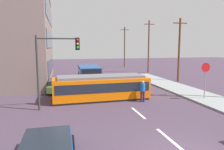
# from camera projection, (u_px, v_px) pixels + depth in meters

# --- Properties ---
(ground_plane) EXTENTS (120.00, 120.00, 0.00)m
(ground_plane) POSITION_uv_depth(u_px,v_px,m) (121.00, 98.00, 17.49)
(ground_plane) COLOR #443547
(lane_stripe_1) EXTENTS (0.16, 2.40, 0.01)m
(lane_stripe_1) POSITION_uv_depth(u_px,v_px,m) (169.00, 139.00, 9.79)
(lane_stripe_1) COLOR silver
(lane_stripe_1) RESTS_ON ground
(lane_stripe_2) EXTENTS (0.16, 2.40, 0.01)m
(lane_stripe_2) POSITION_uv_depth(u_px,v_px,m) (138.00, 113.00, 13.64)
(lane_stripe_2) COLOR silver
(lane_stripe_2) RESTS_ON ground
(lane_stripe_3) EXTENTS (0.16, 2.40, 0.01)m
(lane_stripe_3) POSITION_uv_depth(u_px,v_px,m) (105.00, 85.00, 23.43)
(lane_stripe_3) COLOR silver
(lane_stripe_3) RESTS_ON ground
(lane_stripe_4) EXTENTS (0.16, 2.40, 0.01)m
(lane_stripe_4) POSITION_uv_depth(u_px,v_px,m) (96.00, 78.00, 29.21)
(lane_stripe_4) COLOR silver
(lane_stripe_4) RESTS_ON ground
(streetcar_tram) EXTENTS (7.70, 2.70, 1.97)m
(streetcar_tram) POSITION_uv_depth(u_px,v_px,m) (101.00, 87.00, 17.13)
(streetcar_tram) COLOR orange
(streetcar_tram) RESTS_ON ground
(city_bus) EXTENTS (2.68, 5.48, 1.84)m
(city_bus) POSITION_uv_depth(u_px,v_px,m) (89.00, 72.00, 26.62)
(city_bus) COLOR #234D86
(city_bus) RESTS_ON ground
(pedestrian_crossing) EXTENTS (0.51, 0.36, 1.67)m
(pedestrian_crossing) POSITION_uv_depth(u_px,v_px,m) (143.00, 90.00, 16.31)
(pedestrian_crossing) COLOR #332356
(pedestrian_crossing) RESTS_ON ground
(parked_sedan_mid) EXTENTS (2.01, 4.39, 1.19)m
(parked_sedan_mid) POSITION_uv_depth(u_px,v_px,m) (58.00, 85.00, 20.17)
(parked_sedan_mid) COLOR #40622C
(parked_sedan_mid) RESTS_ON ground
(stop_sign) EXTENTS (0.76, 0.07, 2.88)m
(stop_sign) POSITION_uv_depth(u_px,v_px,m) (206.00, 73.00, 16.70)
(stop_sign) COLOR gray
(stop_sign) RESTS_ON sidewalk_curb_right
(traffic_light_mast) EXTENTS (2.87, 0.33, 5.01)m
(traffic_light_mast) POSITION_uv_depth(u_px,v_px,m) (55.00, 58.00, 14.05)
(traffic_light_mast) COLOR #333333
(traffic_light_mast) RESTS_ON ground
(utility_pole_mid) EXTENTS (1.80, 0.24, 7.72)m
(utility_pole_mid) POSITION_uv_depth(u_px,v_px,m) (179.00, 49.00, 25.76)
(utility_pole_mid) COLOR brown
(utility_pole_mid) RESTS_ON ground
(utility_pole_far) EXTENTS (1.80, 0.24, 8.53)m
(utility_pole_far) POSITION_uv_depth(u_px,v_px,m) (149.00, 46.00, 34.54)
(utility_pole_far) COLOR brown
(utility_pole_far) RESTS_ON ground
(utility_pole_distant) EXTENTS (1.80, 0.24, 8.50)m
(utility_pole_distant) POSITION_uv_depth(u_px,v_px,m) (125.00, 46.00, 44.94)
(utility_pole_distant) COLOR #4E4129
(utility_pole_distant) RESTS_ON ground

